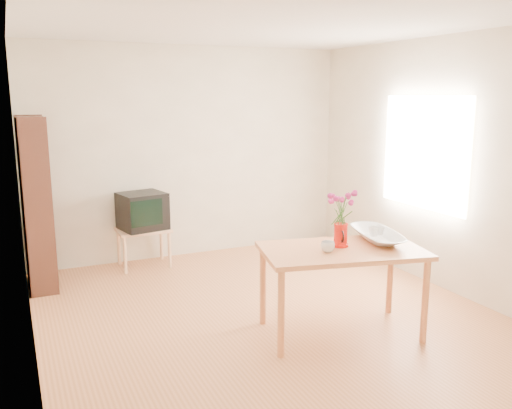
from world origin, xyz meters
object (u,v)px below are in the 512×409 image
mug (328,247)px  television (142,210)px  bowl (378,214)px  table (342,259)px  pitcher (340,236)px

mug → television: television is taller
bowl → table: bearing=-167.2°
table → television: bearing=126.0°
bowl → mug: bearing=-167.1°
table → pitcher: size_ratio=7.21×
table → television: 2.77m
mug → television: size_ratio=0.20×
television → bowl: bearing=-69.7°
mug → television: (-0.93, 2.58, -0.12)m
table → pitcher: pitcher is taller
pitcher → television: 2.72m
table → bowl: bowl is taller
pitcher → bowl: size_ratio=0.41×
mug → bowl: size_ratio=0.23×
table → television: television is taller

